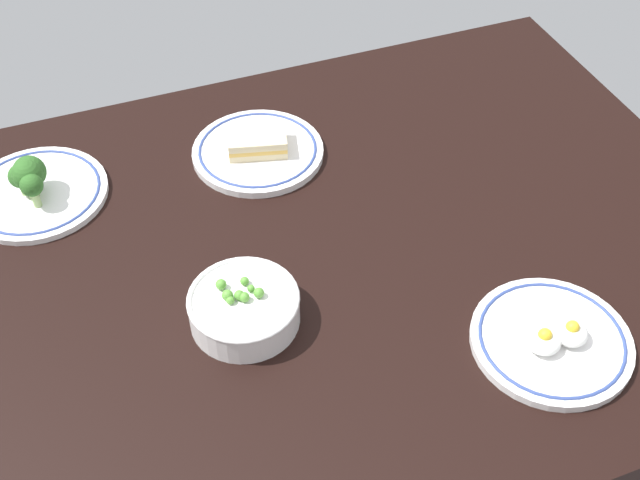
% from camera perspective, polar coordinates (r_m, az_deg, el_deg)
% --- Properties ---
extents(dining_table, '(1.29, 0.94, 0.04)m').
position_cam_1_polar(dining_table, '(1.23, 0.00, -1.30)').
color(dining_table, black).
rests_on(dining_table, ground).
extents(bowl_peas, '(0.15, 0.15, 0.06)m').
position_cam_1_polar(bowl_peas, '(1.11, -5.32, -4.71)').
color(bowl_peas, white).
rests_on(bowl_peas, dining_table).
extents(plate_broccoli, '(0.22, 0.22, 0.08)m').
position_cam_1_polar(plate_broccoli, '(1.36, -19.34, 3.49)').
color(plate_broccoli, white).
rests_on(plate_broccoli, dining_table).
extents(plate_sandwich, '(0.22, 0.22, 0.04)m').
position_cam_1_polar(plate_sandwich, '(1.38, -4.36, 6.33)').
color(plate_sandwich, white).
rests_on(plate_sandwich, dining_table).
extents(plate_eggs, '(0.22, 0.22, 0.05)m').
position_cam_1_polar(plate_eggs, '(1.14, 15.88, -6.71)').
color(plate_eggs, white).
rests_on(plate_eggs, dining_table).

